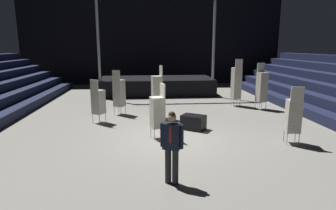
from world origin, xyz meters
name	(u,v)px	position (x,y,z in m)	size (l,w,h in m)	color
ground_plane	(168,140)	(0.00, 0.00, -0.05)	(22.00, 30.00, 0.10)	gray
arena_end_wall	(153,37)	(0.00, 15.00, 4.00)	(22.00, 0.30, 8.00)	black
stage_riser	(156,85)	(0.00, 9.65, 0.63)	(7.63, 3.47, 6.28)	black
man_with_tie	(172,143)	(-0.21, -3.31, 1.01)	(0.56, 0.37, 1.78)	black
chair_stack_front_left	(158,112)	(-0.37, 0.08, 0.98)	(0.55, 0.55, 1.96)	#B2B5BA
chair_stack_front_right	(262,87)	(5.20, 4.34, 1.19)	(0.51, 0.51, 2.39)	#B2B5BA
chair_stack_mid_left	(236,83)	(4.16, 5.27, 1.28)	(0.50, 0.50, 2.56)	#B2B5BA
chair_stack_mid_right	(119,93)	(-2.03, 3.81, 1.07)	(0.60, 0.60, 2.14)	#B2B5BA
chair_stack_mid_centre	(157,92)	(-0.25, 3.00, 1.19)	(0.52, 0.52, 2.39)	#B2B5BA
chair_stack_rear_left	(98,101)	(-2.79, 2.38, 0.94)	(0.61, 0.61, 1.88)	#B2B5BA
chair_stack_rear_right	(293,115)	(4.10, -0.84, 0.98)	(0.52, 0.52, 1.96)	#B2B5BA
equipment_road_case	(193,122)	(1.09, 1.09, 0.28)	(0.90, 0.60, 0.57)	black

